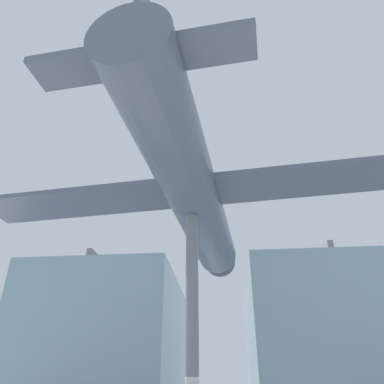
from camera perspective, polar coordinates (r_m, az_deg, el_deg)
glass_pavilion_left at (r=30.11m, az=-12.83°, el=-22.57°), size 10.15×13.00×10.66m
glass_pavilion_right at (r=29.53m, az=19.50°, el=-21.60°), size 10.15×13.00×10.66m
support_pylon_central at (r=12.45m, az=0.00°, el=-20.00°), size 0.42×0.42×7.77m
suspended_airplane at (r=14.32m, az=0.21°, el=-0.48°), size 17.02×15.90×3.40m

